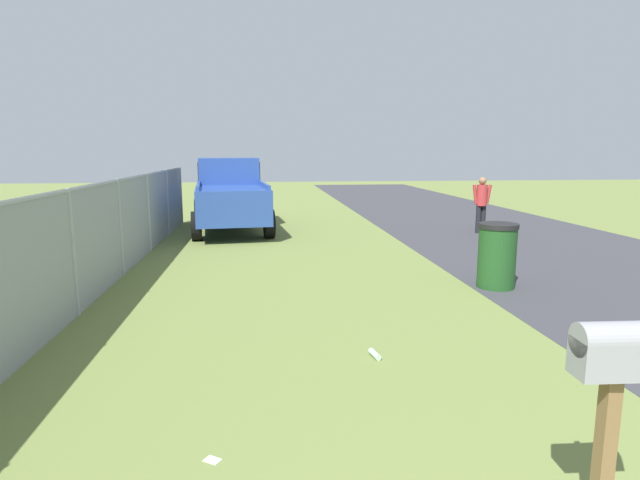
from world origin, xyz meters
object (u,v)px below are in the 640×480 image
pickup_truck (229,191)px  trash_bin (497,255)px  mailbox (613,369)px  pedestrian (482,201)px

pickup_truck → trash_bin: size_ratio=5.16×
trash_bin → pickup_truck: bearing=33.5°
mailbox → pickup_truck: size_ratio=0.24×
pickup_truck → pedestrian: size_ratio=3.59×
pickup_truck → trash_bin: (-7.41, -4.90, -0.55)m
mailbox → trash_bin: bearing=-16.5°
mailbox → pickup_truck: (12.96, 2.95, 0.04)m
pedestrian → pickup_truck: bearing=-105.6°
mailbox → pickup_truck: bearing=15.7°
trash_bin → mailbox: bearing=160.7°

